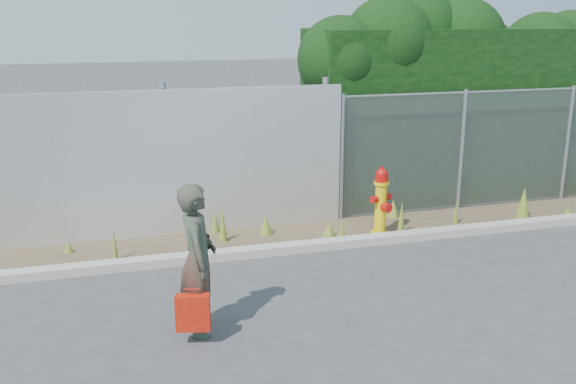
# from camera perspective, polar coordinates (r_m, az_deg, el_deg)

# --- Properties ---
(ground) EXTENTS (80.00, 80.00, 0.00)m
(ground) POSITION_cam_1_polar(r_m,az_deg,el_deg) (7.58, 5.18, -9.91)
(ground) COLOR #3C3D3F
(ground) RESTS_ON ground
(curb) EXTENTS (16.00, 0.22, 0.12)m
(curb) POSITION_cam_1_polar(r_m,az_deg,el_deg) (9.12, 1.12, -4.90)
(curb) COLOR #A19A92
(curb) RESTS_ON ground
(weed_strip) EXTENTS (16.00, 1.34, 0.54)m
(weed_strip) POSITION_cam_1_polar(r_m,az_deg,el_deg) (9.59, -1.84, -3.43)
(weed_strip) COLOR #4F3E2D
(weed_strip) RESTS_ON ground
(corrugated_fence) EXTENTS (8.50, 0.21, 2.30)m
(corrugated_fence) POSITION_cam_1_polar(r_m,az_deg,el_deg) (9.64, -19.87, 1.76)
(corrugated_fence) COLOR silver
(corrugated_fence) RESTS_ON ground
(chainlink_fence) EXTENTS (6.50, 0.07, 2.05)m
(chainlink_fence) POSITION_cam_1_polar(r_m,az_deg,el_deg) (11.76, 19.57, 3.81)
(chainlink_fence) COLOR gray
(chainlink_fence) RESTS_ON ground
(hedge) EXTENTS (7.61, 1.94, 3.71)m
(hedge) POSITION_cam_1_polar(r_m,az_deg,el_deg) (12.46, 17.10, 9.08)
(hedge) COLOR black
(hedge) RESTS_ON ground
(fire_hydrant) EXTENTS (0.36, 0.32, 1.07)m
(fire_hydrant) POSITION_cam_1_polar(r_m,az_deg,el_deg) (9.70, 8.25, -0.93)
(fire_hydrant) COLOR yellow
(fire_hydrant) RESTS_ON ground
(woman) EXTENTS (0.45, 0.63, 1.62)m
(woman) POSITION_cam_1_polar(r_m,az_deg,el_deg) (6.70, -8.04, -5.96)
(woman) COLOR #0F6245
(woman) RESTS_ON ground
(red_tote_bag) EXTENTS (0.34, 0.13, 0.45)m
(red_tote_bag) POSITION_cam_1_polar(r_m,az_deg,el_deg) (6.61, -8.46, -10.55)
(red_tote_bag) COLOR #A10C09
(black_shoulder_bag) EXTENTS (0.21, 0.09, 0.16)m
(black_shoulder_bag) POSITION_cam_1_polar(r_m,az_deg,el_deg) (6.82, -7.94, -4.50)
(black_shoulder_bag) COLOR black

